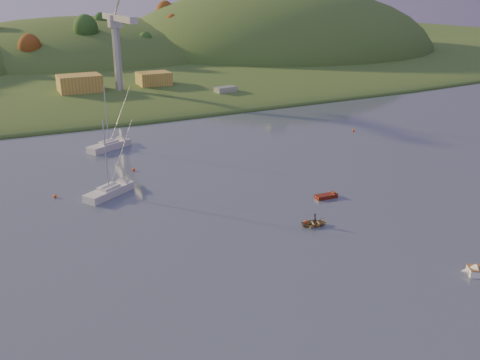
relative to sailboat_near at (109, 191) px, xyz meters
name	(u,v)px	position (x,y,z in m)	size (l,w,h in m)	color
ground	(468,358)	(17.93, -50.32, -0.74)	(500.00, 500.00, 0.00)	#364159
far_shore	(53,57)	(17.93, 179.68, -0.74)	(620.00, 220.00, 1.50)	#264C1E
shore_slope	(81,78)	(17.93, 114.68, -0.74)	(640.00, 150.00, 7.00)	#264C1E
hill_center	(84,61)	(27.93, 159.68, -0.74)	(140.00, 120.00, 36.00)	#264C1E
hill_right	(276,54)	(112.93, 144.68, -0.74)	(150.00, 130.00, 60.00)	#264C1E
hillside_trees	(71,70)	(17.93, 134.68, -0.74)	(280.00, 50.00, 32.00)	#1E4B1A
wharf	(129,94)	(22.93, 71.68, 0.46)	(42.00, 16.00, 2.40)	slate
shed_west	(80,84)	(9.93, 72.68, 4.06)	(11.00, 8.00, 4.80)	#AB8439
shed_east	(154,79)	(30.93, 73.68, 3.66)	(9.00, 7.00, 4.00)	#AB8439
dock_crane	(117,36)	(19.93, 68.07, 16.43)	(3.20, 28.00, 20.30)	#B7B7BC
sailboat_near	(109,191)	(0.00, 0.00, 0.00)	(8.32, 6.60, 11.52)	silver
sailboat_far	(109,145)	(5.82, 24.24, 0.04)	(9.07, 6.54, 12.30)	silver
canoe	(315,223)	(21.32, -22.57, -0.39)	(2.43, 3.41, 0.71)	#988153
paddler	(315,221)	(21.32, -22.57, -0.03)	(0.52, 0.34, 1.43)	black
red_tender	(330,195)	(29.01, -15.26, -0.47)	(3.93, 1.53, 1.31)	#59170C
work_vessel	(226,95)	(46.14, 57.68, 0.52)	(14.35, 6.62, 3.56)	slate
buoy_1	(305,222)	(20.47, -21.61, -0.49)	(0.50, 0.50, 0.50)	#F1440C
buoy_2	(55,196)	(-7.36, 2.69, -0.49)	(0.50, 0.50, 0.50)	#F1440C
buoy_3	(134,170)	(6.37, 9.39, -0.49)	(0.50, 0.50, 0.50)	#F1440C
buoy_4	(353,130)	(55.99, 14.10, -0.49)	(0.50, 0.50, 0.50)	#F1440C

